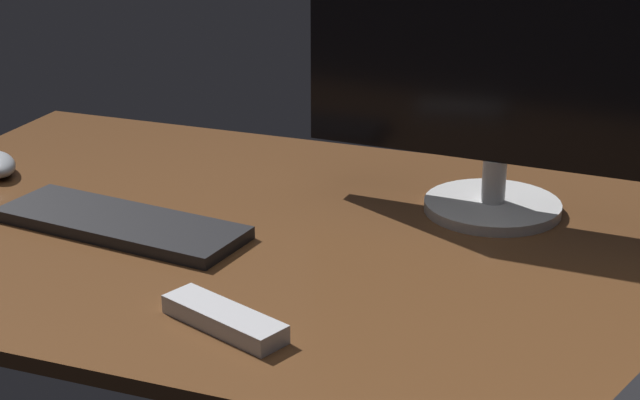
# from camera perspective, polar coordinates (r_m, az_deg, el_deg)

# --- Properties ---
(desk) EXTENTS (1.40, 0.84, 0.02)m
(desk) POSITION_cam_1_polar(r_m,az_deg,el_deg) (1.45, -0.64, -2.45)
(desk) COLOR brown
(desk) RESTS_ON ground
(monitor) EXTENTS (0.58, 0.20, 0.40)m
(monitor) POSITION_cam_1_polar(r_m,az_deg,el_deg) (1.50, 9.94, 6.88)
(monitor) COLOR silver
(monitor) RESTS_ON desk
(keyboard) EXTENTS (0.38, 0.17, 0.02)m
(keyboard) POSITION_cam_1_polar(r_m,az_deg,el_deg) (1.50, -10.92, -1.29)
(keyboard) COLOR black
(keyboard) RESTS_ON desk
(tv_remote) EXTENTS (0.17, 0.10, 0.02)m
(tv_remote) POSITION_cam_1_polar(r_m,az_deg,el_deg) (1.20, -5.31, -6.54)
(tv_remote) COLOR #B7B7BC
(tv_remote) RESTS_ON desk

